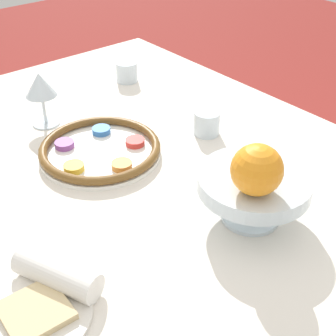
{
  "coord_description": "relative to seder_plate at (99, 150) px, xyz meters",
  "views": [
    {
      "loc": [
        0.67,
        -0.46,
        1.34
      ],
      "look_at": [
        0.05,
        0.05,
        0.78
      ],
      "focal_mm": 50.0,
      "sensor_mm": 36.0,
      "label": 1
    }
  ],
  "objects": [
    {
      "name": "wine_glass",
      "position": [
        -0.22,
        -0.02,
        0.09
      ],
      "size": [
        0.08,
        0.08,
        0.14
      ],
      "color": "silver",
      "rests_on": "dining_table"
    },
    {
      "name": "dining_table",
      "position": [
        0.13,
        0.0,
        -0.39
      ],
      "size": [
        1.44,
        1.1,
        0.74
      ],
      "color": "silver",
      "rests_on": "ground_plane"
    },
    {
      "name": "orange_fruit",
      "position": [
        0.4,
        0.07,
        0.13
      ],
      "size": [
        0.09,
        0.09,
        0.09
      ],
      "color": "orange",
      "rests_on": "fruit_stand"
    },
    {
      "name": "napkin_roll",
      "position": [
        0.29,
        -0.26,
        0.01
      ],
      "size": [
        0.16,
        0.11,
        0.05
      ],
      "color": "white",
      "rests_on": "dining_table"
    },
    {
      "name": "bread_plate",
      "position": [
        0.32,
        -0.32,
        -0.01
      ],
      "size": [
        0.17,
        0.17,
        0.02
      ],
      "color": "silver",
      "rests_on": "dining_table"
    },
    {
      "name": "cup_near",
      "position": [
        -0.3,
        0.29,
        0.01
      ],
      "size": [
        0.06,
        0.06,
        0.06
      ],
      "color": "silver",
      "rests_on": "dining_table"
    },
    {
      "name": "cup_mid",
      "position": [
        0.08,
        0.26,
        0.01
      ],
      "size": [
        0.06,
        0.06,
        0.06
      ],
      "color": "silver",
      "rests_on": "dining_table"
    },
    {
      "name": "seder_plate",
      "position": [
        0.0,
        0.0,
        0.0
      ],
      "size": [
        0.28,
        0.28,
        0.03
      ],
      "color": "white",
      "rests_on": "dining_table"
    },
    {
      "name": "fruit_stand",
      "position": [
        0.37,
        0.1,
        0.06
      ],
      "size": [
        0.21,
        0.21,
        0.1
      ],
      "color": "silver",
      "rests_on": "dining_table"
    }
  ]
}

